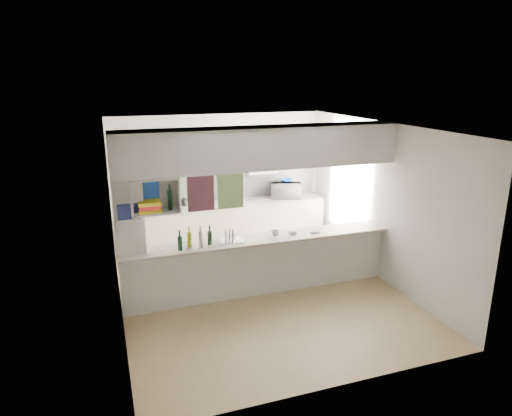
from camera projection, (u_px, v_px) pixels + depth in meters
name	position (u px, v px, depth m)	size (l,w,h in m)	color
floor	(260.00, 293.00, 7.20)	(4.80, 4.80, 0.00)	#9E835B
ceiling	(261.00, 127.00, 6.47)	(4.80, 4.80, 0.00)	white
wall_back	(220.00, 181.00, 9.01)	(4.20, 4.20, 0.00)	silver
wall_left	(115.00, 229.00, 6.18)	(4.80, 4.80, 0.00)	silver
wall_right	(381.00, 202.00, 7.49)	(4.80, 4.80, 0.00)	silver
servery_partition	(249.00, 192.00, 6.68)	(4.20, 0.50, 2.60)	silver
cubby_shelf	(153.00, 197.00, 6.17)	(0.65, 0.35, 0.50)	white
kitchen_run	(232.00, 206.00, 8.96)	(3.60, 0.63, 2.24)	beige
microwave	(286.00, 189.00, 9.22)	(0.59, 0.40, 0.33)	white
bowl	(286.00, 181.00, 9.12)	(0.23, 0.23, 0.06)	#0D3595
dish_rack	(232.00, 236.00, 6.80)	(0.39, 0.32, 0.19)	silver
cup	(275.00, 233.00, 6.96)	(0.13, 0.13, 0.10)	white
wine_bottles	(195.00, 240.00, 6.53)	(0.51, 0.14, 0.32)	black
plastic_tubs	(295.00, 232.00, 7.10)	(0.49, 0.17, 0.07)	silver
utensil_jar	(184.00, 202.00, 8.63)	(0.10, 0.10, 0.14)	black
knife_block	(228.00, 196.00, 8.92)	(0.11, 0.09, 0.21)	#4C2C1A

